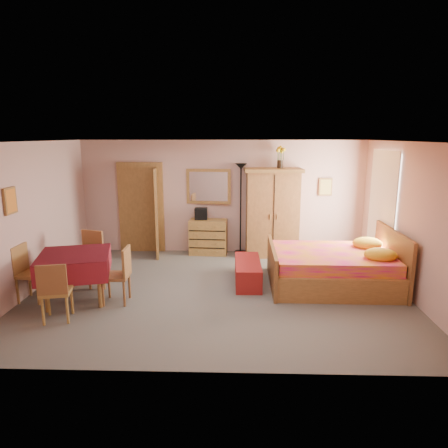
{
  "coord_description": "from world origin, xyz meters",
  "views": [
    {
      "loc": [
        0.31,
        -6.65,
        2.7
      ],
      "look_at": [
        0.1,
        0.3,
        1.15
      ],
      "focal_mm": 32.0,
      "sensor_mm": 36.0,
      "label": 1
    }
  ],
  "objects_px": {
    "bench": "(248,272)",
    "chair_south": "(56,291)",
    "sunflower_vase": "(280,157)",
    "dining_table": "(76,277)",
    "chair_north": "(87,259)",
    "chair_west": "(32,273)",
    "wardrobe": "(272,213)",
    "wall_mirror": "(209,186)",
    "stereo": "(201,214)",
    "bed": "(332,258)",
    "floor_lamp": "(241,209)",
    "chair_east": "(116,275)",
    "chest_of_drawers": "(208,237)"
  },
  "relations": [
    {
      "from": "bench",
      "to": "chair_south",
      "type": "bearing_deg",
      "value": -150.51
    },
    {
      "from": "sunflower_vase",
      "to": "dining_table",
      "type": "bearing_deg",
      "value": -142.76
    },
    {
      "from": "chair_south",
      "to": "chair_north",
      "type": "distance_m",
      "value": 1.43
    },
    {
      "from": "chair_west",
      "to": "chair_south",
      "type": "bearing_deg",
      "value": 50.22
    },
    {
      "from": "wardrobe",
      "to": "sunflower_vase",
      "type": "bearing_deg",
      "value": 31.22
    },
    {
      "from": "wall_mirror",
      "to": "stereo",
      "type": "bearing_deg",
      "value": -131.41
    },
    {
      "from": "sunflower_vase",
      "to": "bed",
      "type": "xyz_separation_m",
      "value": [
        0.78,
        -1.94,
        -1.71
      ]
    },
    {
      "from": "bench",
      "to": "wall_mirror",
      "type": "bearing_deg",
      "value": 112.95
    },
    {
      "from": "sunflower_vase",
      "to": "bed",
      "type": "height_order",
      "value": "sunflower_vase"
    },
    {
      "from": "floor_lamp",
      "to": "wardrobe",
      "type": "relative_size",
      "value": 1.05
    },
    {
      "from": "wall_mirror",
      "to": "wardrobe",
      "type": "xyz_separation_m",
      "value": [
        1.45,
        -0.29,
        -0.56
      ]
    },
    {
      "from": "wardrobe",
      "to": "bench",
      "type": "relative_size",
      "value": 1.6
    },
    {
      "from": "chair_east",
      "to": "bench",
      "type": "bearing_deg",
      "value": -67.1
    },
    {
      "from": "chest_of_drawers",
      "to": "chair_south",
      "type": "distance_m",
      "value": 4.0
    },
    {
      "from": "wall_mirror",
      "to": "chair_west",
      "type": "relative_size",
      "value": 1.08
    },
    {
      "from": "floor_lamp",
      "to": "sunflower_vase",
      "type": "relative_size",
      "value": 4.34
    },
    {
      "from": "bed",
      "to": "chair_south",
      "type": "bearing_deg",
      "value": -160.03
    },
    {
      "from": "wardrobe",
      "to": "chair_west",
      "type": "xyz_separation_m",
      "value": [
        -4.18,
        -2.69,
        -0.52
      ]
    },
    {
      "from": "dining_table",
      "to": "chair_west",
      "type": "xyz_separation_m",
      "value": [
        -0.71,
        -0.04,
        0.07
      ]
    },
    {
      "from": "bench",
      "to": "chair_south",
      "type": "height_order",
      "value": "chair_south"
    },
    {
      "from": "wardrobe",
      "to": "chair_west",
      "type": "height_order",
      "value": "wardrobe"
    },
    {
      "from": "chair_north",
      "to": "chair_west",
      "type": "bearing_deg",
      "value": 66.83
    },
    {
      "from": "stereo",
      "to": "chair_north",
      "type": "distance_m",
      "value": 2.86
    },
    {
      "from": "sunflower_vase",
      "to": "bench",
      "type": "distance_m",
      "value": 2.84
    },
    {
      "from": "wardrobe",
      "to": "bench",
      "type": "xyz_separation_m",
      "value": [
        -0.59,
        -1.75,
        -0.79
      ]
    },
    {
      "from": "floor_lamp",
      "to": "dining_table",
      "type": "distance_m",
      "value": 4.01
    },
    {
      "from": "chair_west",
      "to": "chair_east",
      "type": "height_order",
      "value": "chair_west"
    },
    {
      "from": "floor_lamp",
      "to": "bed",
      "type": "xyz_separation_m",
      "value": [
        1.64,
        -2.04,
        -0.52
      ]
    },
    {
      "from": "chest_of_drawers",
      "to": "stereo",
      "type": "bearing_deg",
      "value": 167.92
    },
    {
      "from": "chest_of_drawers",
      "to": "bench",
      "type": "distance_m",
      "value": 2.03
    },
    {
      "from": "stereo",
      "to": "dining_table",
      "type": "height_order",
      "value": "stereo"
    },
    {
      "from": "wall_mirror",
      "to": "bed",
      "type": "relative_size",
      "value": 0.45
    },
    {
      "from": "wall_mirror",
      "to": "floor_lamp",
      "type": "xyz_separation_m",
      "value": [
        0.74,
        -0.09,
        -0.51
      ]
    },
    {
      "from": "chair_west",
      "to": "floor_lamp",
      "type": "bearing_deg",
      "value": 134.13
    },
    {
      "from": "chest_of_drawers",
      "to": "bed",
      "type": "relative_size",
      "value": 0.38
    },
    {
      "from": "wardrobe",
      "to": "sunflower_vase",
      "type": "distance_m",
      "value": 1.25
    },
    {
      "from": "chest_of_drawers",
      "to": "chair_north",
      "type": "relative_size",
      "value": 0.87
    },
    {
      "from": "chair_north",
      "to": "chair_east",
      "type": "relative_size",
      "value": 1.05
    },
    {
      "from": "floor_lamp",
      "to": "chair_west",
      "type": "xyz_separation_m",
      "value": [
        -3.47,
        -2.88,
        -0.57
      ]
    },
    {
      "from": "chair_south",
      "to": "chair_west",
      "type": "xyz_separation_m",
      "value": [
        -0.71,
        0.69,
        0.02
      ]
    },
    {
      "from": "wall_mirror",
      "to": "chair_south",
      "type": "distance_m",
      "value": 4.32
    },
    {
      "from": "chest_of_drawers",
      "to": "wardrobe",
      "type": "distance_m",
      "value": 1.57
    },
    {
      "from": "chair_north",
      "to": "chair_west",
      "type": "distance_m",
      "value": 0.98
    },
    {
      "from": "chest_of_drawers",
      "to": "sunflower_vase",
      "type": "distance_m",
      "value": 2.43
    },
    {
      "from": "floor_lamp",
      "to": "chair_south",
      "type": "relative_size",
      "value": 2.28
    },
    {
      "from": "wall_mirror",
      "to": "floor_lamp",
      "type": "relative_size",
      "value": 0.49
    },
    {
      "from": "sunflower_vase",
      "to": "chair_west",
      "type": "bearing_deg",
      "value": -147.24
    },
    {
      "from": "chair_north",
      "to": "wall_mirror",
      "type": "bearing_deg",
      "value": -115.29
    },
    {
      "from": "wall_mirror",
      "to": "dining_table",
      "type": "xyz_separation_m",
      "value": [
        -2.01,
        -2.94,
        -1.15
      ]
    },
    {
      "from": "chair_north",
      "to": "stereo",
      "type": "bearing_deg",
      "value": -115.08
    }
  ]
}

